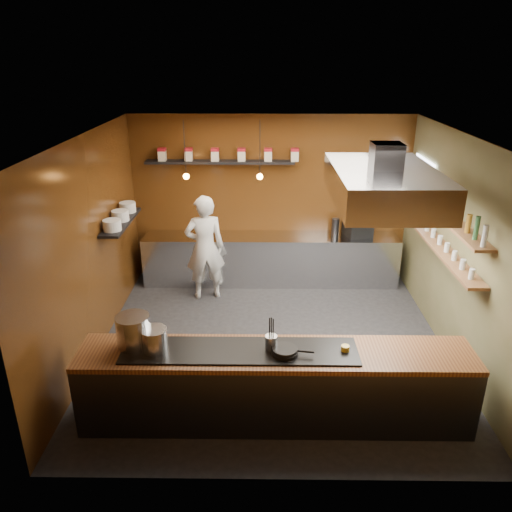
{
  "coord_description": "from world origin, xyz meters",
  "views": [
    {
      "loc": [
        -0.16,
        -6.28,
        3.99
      ],
      "look_at": [
        -0.25,
        0.4,
        1.24
      ],
      "focal_mm": 35.0,
      "sensor_mm": 36.0,
      "label": 1
    }
  ],
  "objects_px": {
    "extractor_hood": "(384,185)",
    "stockpot_large": "(134,331)",
    "chef": "(205,248)",
    "espresso_machine": "(358,224)",
    "stockpot_small": "(154,340)"
  },
  "relations": [
    {
      "from": "stockpot_small",
      "to": "espresso_machine",
      "type": "relative_size",
      "value": 0.66
    },
    {
      "from": "stockpot_small",
      "to": "chef",
      "type": "distance_m",
      "value": 3.18
    },
    {
      "from": "extractor_hood",
      "to": "stockpot_large",
      "type": "distance_m",
      "value": 3.38
    },
    {
      "from": "stockpot_small",
      "to": "chef",
      "type": "height_order",
      "value": "chef"
    },
    {
      "from": "extractor_hood",
      "to": "chef",
      "type": "bearing_deg",
      "value": 141.27
    },
    {
      "from": "stockpot_large",
      "to": "chef",
      "type": "bearing_deg",
      "value": 81.57
    },
    {
      "from": "stockpot_large",
      "to": "stockpot_small",
      "type": "bearing_deg",
      "value": -22.78
    },
    {
      "from": "stockpot_small",
      "to": "chef",
      "type": "xyz_separation_m",
      "value": [
        0.2,
        3.17,
        -0.16
      ]
    },
    {
      "from": "chef",
      "to": "extractor_hood",
      "type": "bearing_deg",
      "value": 128.9
    },
    {
      "from": "extractor_hood",
      "to": "chef",
      "type": "height_order",
      "value": "extractor_hood"
    },
    {
      "from": "espresso_machine",
      "to": "chef",
      "type": "height_order",
      "value": "chef"
    },
    {
      "from": "stockpot_large",
      "to": "chef",
      "type": "height_order",
      "value": "chef"
    },
    {
      "from": "stockpot_large",
      "to": "espresso_machine",
      "type": "height_order",
      "value": "espresso_machine"
    },
    {
      "from": "extractor_hood",
      "to": "espresso_machine",
      "type": "height_order",
      "value": "extractor_hood"
    },
    {
      "from": "stockpot_small",
      "to": "chef",
      "type": "relative_size",
      "value": 0.16
    }
  ]
}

